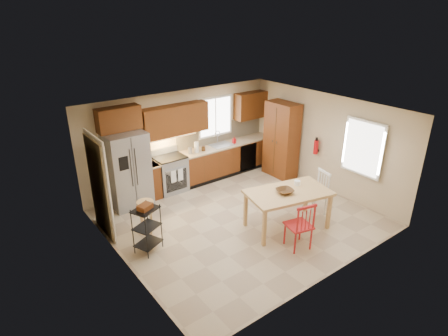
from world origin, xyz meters
TOP-DOWN VIEW (x-y plane):
  - floor at (0.00, 0.00)m, footprint 5.50×5.50m
  - ceiling at (0.00, 0.00)m, footprint 5.50×5.00m
  - wall_back at (0.00, 2.50)m, footprint 5.50×0.02m
  - wall_front at (0.00, -2.50)m, footprint 5.50×0.02m
  - wall_left at (-2.75, 0.00)m, footprint 0.02×5.00m
  - wall_right at (2.75, 0.00)m, footprint 0.02×5.00m
  - refrigerator at (-1.70, 2.12)m, footprint 0.92×0.75m
  - range_stove at (-0.55, 2.19)m, footprint 0.76×0.63m
  - base_cabinet_narrow at (-1.10, 2.20)m, footprint 0.30×0.60m
  - base_cabinet_run at (1.29, 2.20)m, footprint 2.92×0.60m
  - dishwasher at (1.85, 1.91)m, footprint 0.60×0.02m
  - backsplash at (1.29, 2.48)m, footprint 2.92×0.03m
  - upper_over_fridge at (-1.70, 2.33)m, footprint 1.00×0.35m
  - upper_left_block at (-0.25, 2.33)m, footprint 1.80×0.35m
  - upper_right_block at (2.25, 2.33)m, footprint 1.00×0.35m
  - window_back at (1.10, 2.48)m, footprint 1.12×0.04m
  - sink at (1.10, 2.20)m, footprint 0.62×0.46m
  - undercab_glow at (-0.55, 2.30)m, footprint 1.60×0.30m
  - soap_bottle at (1.48, 2.10)m, footprint 0.09×0.09m
  - paper_towel at (0.25, 2.15)m, footprint 0.12×0.12m
  - canister_steel at (0.05, 2.15)m, footprint 0.11×0.11m
  - canister_wood at (0.45, 2.12)m, footprint 0.10×0.10m
  - pantry at (2.43, 1.20)m, footprint 0.50×0.95m
  - fire_extinguisher at (2.63, 0.15)m, footprint 0.12×0.12m
  - window_right at (2.68, -1.15)m, footprint 0.04×1.02m
  - doorway at (-2.67, 1.30)m, footprint 0.04×0.95m
  - dining_table at (0.57, -0.88)m, footprint 1.92×1.35m
  - chair_red at (0.22, -1.53)m, footprint 0.58×0.58m
  - chair_white at (1.52, -0.83)m, footprint 0.58×0.58m
  - table_bowl at (0.46, -0.88)m, footprint 0.42×0.42m
  - table_jar at (0.95, -0.78)m, footprint 0.17×0.17m
  - bar_stool at (-1.94, 0.76)m, footprint 0.46×0.46m
  - utility_cart at (-2.21, 0.15)m, footprint 0.59×0.54m

SIDE VIEW (x-z plane):
  - floor at x=0.00m, z-range 0.00..0.00m
  - bar_stool at x=-1.94m, z-range 0.00..0.73m
  - dining_table at x=0.57m, z-range 0.00..0.85m
  - base_cabinet_narrow at x=-1.10m, z-range 0.00..0.90m
  - base_cabinet_run at x=1.29m, z-range 0.00..0.90m
  - dishwasher at x=1.85m, z-range 0.06..0.84m
  - range_stove at x=-0.55m, z-range 0.00..0.92m
  - utility_cart at x=-2.21m, z-range 0.00..0.97m
  - chair_red at x=0.22m, z-range 0.00..1.02m
  - chair_white at x=1.52m, z-range 0.00..1.02m
  - table_bowl at x=0.46m, z-range 0.82..0.90m
  - sink at x=1.10m, z-range 0.78..0.94m
  - table_jar at x=0.95m, z-range 0.81..0.97m
  - refrigerator at x=-1.70m, z-range 0.00..1.82m
  - canister_wood at x=0.45m, z-range 0.90..1.04m
  - canister_steel at x=0.05m, z-range 0.90..1.08m
  - soap_bottle at x=1.48m, z-range 0.90..1.09m
  - paper_towel at x=0.25m, z-range 0.90..1.18m
  - pantry at x=2.43m, z-range 0.00..2.10m
  - doorway at x=-2.67m, z-range 0.00..2.10m
  - fire_extinguisher at x=2.63m, z-range 0.92..1.28m
  - backsplash at x=1.29m, z-range 0.90..1.45m
  - wall_back at x=0.00m, z-range 0.00..2.50m
  - wall_front at x=0.00m, z-range 0.00..2.50m
  - wall_left at x=-2.75m, z-range 0.00..2.50m
  - wall_right at x=2.75m, z-range 0.00..2.50m
  - undercab_glow at x=-0.55m, z-range 1.43..1.43m
  - window_right at x=2.68m, z-range 0.79..2.11m
  - window_back at x=1.10m, z-range 1.09..2.21m
  - upper_left_block at x=-0.25m, z-range 1.45..2.20m
  - upper_right_block at x=2.25m, z-range 1.45..2.20m
  - upper_over_fridge at x=-1.70m, z-range 1.83..2.38m
  - ceiling at x=0.00m, z-range 2.49..2.51m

